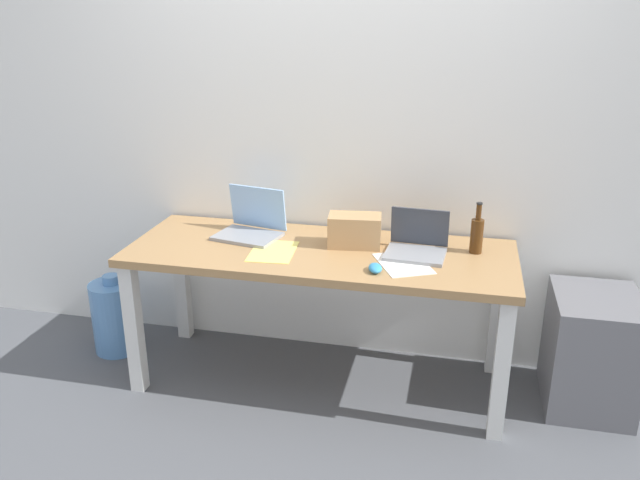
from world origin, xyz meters
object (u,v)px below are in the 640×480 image
(desk, at_px, (320,267))
(laptop_left, at_px, (251,226))
(cardboard_box, at_px, (355,231))
(water_cooler_jug, at_px, (115,316))
(filing_cabinet, at_px, (591,351))
(beer_bottle, at_px, (477,234))
(computer_mouse, at_px, (375,268))
(laptop_right, at_px, (416,246))

(desk, xyz_separation_m, laptop_left, (-0.39, 0.12, 0.15))
(laptop_left, distance_m, cardboard_box, 0.55)
(cardboard_box, height_order, water_cooler_jug, cardboard_box)
(water_cooler_jug, height_order, filing_cabinet, filing_cabinet)
(laptop_left, bearing_deg, beer_bottle, 0.47)
(laptop_left, relative_size, beer_bottle, 1.43)
(computer_mouse, xyz_separation_m, filing_cabinet, (1.02, 0.30, -0.47))
(computer_mouse, bearing_deg, laptop_right, 45.41)
(desk, bearing_deg, filing_cabinet, 3.88)
(desk, height_order, laptop_left, laptop_left)
(filing_cabinet, bearing_deg, laptop_right, -177.44)
(computer_mouse, distance_m, water_cooler_jug, 1.62)
(water_cooler_jug, bearing_deg, beer_bottle, 2.25)
(laptop_right, relative_size, beer_bottle, 1.18)
(laptop_right, height_order, computer_mouse, laptop_right)
(laptop_right, height_order, beer_bottle, beer_bottle)
(cardboard_box, xyz_separation_m, filing_cabinet, (1.17, -0.00, -0.53))
(desk, height_order, computer_mouse, computer_mouse)
(computer_mouse, xyz_separation_m, water_cooler_jug, (-1.50, 0.26, -0.54))
(water_cooler_jug, bearing_deg, laptop_left, 4.75)
(laptop_left, relative_size, water_cooler_jug, 0.78)
(laptop_left, relative_size, computer_mouse, 3.60)
(laptop_left, distance_m, computer_mouse, 0.77)
(beer_bottle, bearing_deg, water_cooler_jug, -177.75)
(beer_bottle, relative_size, cardboard_box, 0.98)
(beer_bottle, xyz_separation_m, water_cooler_jug, (-1.94, -0.08, -0.62))
(computer_mouse, xyz_separation_m, cardboard_box, (-0.15, 0.30, 0.06))
(computer_mouse, bearing_deg, filing_cabinet, 3.36)
(water_cooler_jug, distance_m, filing_cabinet, 2.52)
(desk, distance_m, cardboard_box, 0.25)
(laptop_left, xyz_separation_m, computer_mouse, (0.69, -0.33, -0.04))
(beer_bottle, distance_m, water_cooler_jug, 2.04)
(cardboard_box, height_order, filing_cabinet, cardboard_box)
(laptop_right, relative_size, filing_cabinet, 0.52)
(laptop_right, xyz_separation_m, water_cooler_jug, (-1.66, 0.00, -0.57))
(laptop_left, xyz_separation_m, beer_bottle, (1.13, 0.01, 0.04))
(laptop_right, bearing_deg, beer_bottle, 15.49)
(filing_cabinet, bearing_deg, laptop_left, 179.02)
(desk, height_order, filing_cabinet, desk)
(beer_bottle, height_order, filing_cabinet, beer_bottle)
(laptop_left, distance_m, laptop_right, 0.86)
(laptop_left, bearing_deg, filing_cabinet, -0.98)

